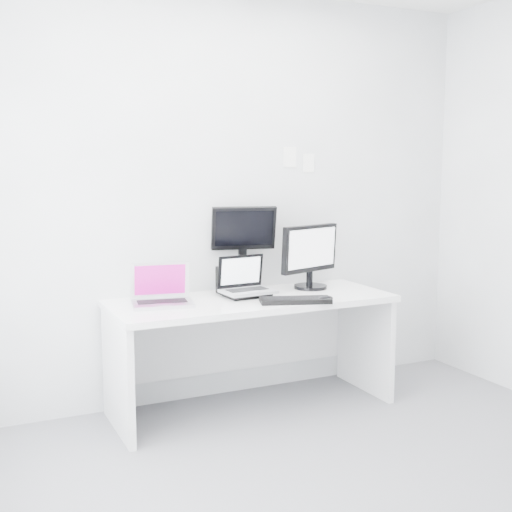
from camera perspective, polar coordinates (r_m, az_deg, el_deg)
ground at (r=3.41m, az=9.05°, el=-19.58°), size 3.60×3.60×0.00m
back_wall at (r=4.45m, az=-2.27°, el=5.05°), size 3.60×0.00×3.60m
desk at (r=4.29m, az=-0.36°, el=-8.41°), size 1.80×0.70×0.73m
macbook at (r=3.99m, az=-8.10°, el=-2.37°), size 0.40×0.33×0.27m
speaker at (r=4.34m, az=-2.76°, el=-2.08°), size 0.10×0.10×0.18m
dell_laptop at (r=4.21m, az=-0.68°, el=-1.75°), size 0.34×0.27×0.27m
rear_monitor at (r=4.42m, az=-1.10°, el=0.76°), size 0.45×0.25×0.58m
samsung_monitor at (r=4.51m, az=4.74°, el=0.02°), size 0.54×0.36×0.45m
keyboard at (r=4.07m, az=3.42°, el=-3.83°), size 0.46×0.28×0.03m
mouse at (r=4.10m, az=5.95°, el=-3.70°), size 0.14×0.11×0.04m
wall_note_0 at (r=4.63m, az=2.93°, el=8.50°), size 0.10×0.00×0.14m
wall_note_1 at (r=4.70m, az=4.55°, el=7.99°), size 0.09×0.00×0.13m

